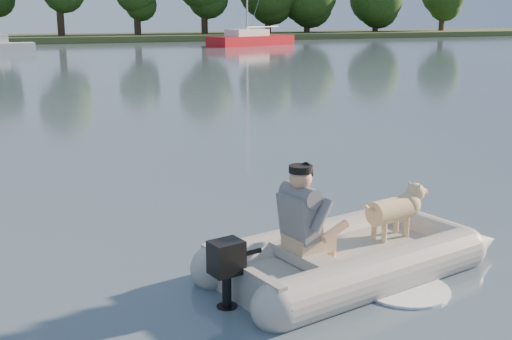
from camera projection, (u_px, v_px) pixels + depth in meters
name	position (u px, v px, depth m)	size (l,w,h in m)	color
water	(301.00, 261.00, 7.59)	(160.00, 160.00, 0.00)	slate
shore_bank	(21.00, 39.00, 63.14)	(160.00, 12.00, 0.70)	#47512D
dinghy	(354.00, 219.00, 7.19)	(4.78, 3.43, 1.40)	#A0A09B
man	(302.00, 213.00, 6.79)	(0.73, 0.63, 1.09)	slate
dog	(391.00, 214.00, 7.61)	(0.94, 0.34, 0.63)	tan
outboard_motor	(227.00, 277.00, 6.33)	(0.42, 0.29, 0.80)	black
motorboat	(3.00, 41.00, 46.51)	(4.43, 1.70, 1.87)	white
sailboat	(251.00, 40.00, 56.30)	(8.75, 5.47, 11.57)	red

